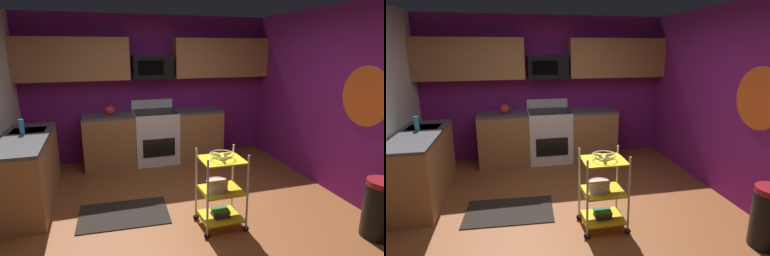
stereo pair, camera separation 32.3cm
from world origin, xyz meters
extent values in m
cube|color=brown|center=(0.00, 0.00, -0.02)|extent=(4.40, 4.80, 0.04)
cube|color=#751970|center=(0.00, 2.43, 1.30)|extent=(4.52, 0.06, 2.60)
cube|color=#751970|center=(2.23, 0.00, 1.30)|extent=(0.06, 4.80, 2.60)
cylinder|color=#E5591E|center=(2.20, -0.31, 1.45)|extent=(0.00, 0.75, 0.75)
cube|color=#9E6B3D|center=(0.00, 2.10, 0.44)|extent=(2.46, 0.60, 0.88)
cube|color=#4C4C51|center=(0.00, 2.10, 0.90)|extent=(2.46, 0.60, 0.04)
cube|color=#9E6B3D|center=(-1.90, 0.97, 0.44)|extent=(0.60, 1.67, 0.88)
cube|color=#4C4C51|center=(-1.90, 0.97, 0.90)|extent=(0.60, 1.67, 0.04)
cube|color=#B7BABC|center=(-1.90, 1.35, 0.84)|extent=(0.44, 0.36, 0.16)
cube|color=white|center=(0.01, 2.10, 0.46)|extent=(0.76, 0.64, 0.92)
cube|color=black|center=(0.01, 1.78, 0.35)|extent=(0.56, 0.01, 0.32)
cube|color=white|center=(0.01, 2.39, 1.01)|extent=(0.76, 0.06, 0.18)
cube|color=black|center=(0.01, 2.10, 0.93)|extent=(0.72, 0.60, 0.02)
cube|color=#9E6B3D|center=(-1.29, 2.23, 1.85)|extent=(1.81, 0.33, 0.70)
cube|color=#9E6B3D|center=(1.31, 2.23, 1.85)|extent=(1.79, 0.33, 0.70)
cube|color=black|center=(0.01, 2.21, 1.70)|extent=(0.70, 0.38, 0.40)
cube|color=black|center=(-0.05, 2.02, 1.70)|extent=(0.44, 0.01, 0.24)
cylinder|color=silver|center=(0.09, -0.49, 0.47)|extent=(0.02, 0.02, 0.88)
cylinder|color=black|center=(0.09, -0.49, 0.04)|extent=(0.07, 0.02, 0.07)
cylinder|color=silver|center=(0.56, -0.49, 0.47)|extent=(0.02, 0.02, 0.88)
cylinder|color=black|center=(0.56, -0.49, 0.04)|extent=(0.07, 0.02, 0.07)
cylinder|color=silver|center=(0.09, -0.08, 0.47)|extent=(0.02, 0.02, 0.88)
cylinder|color=black|center=(0.09, -0.08, 0.04)|extent=(0.07, 0.02, 0.07)
cylinder|color=silver|center=(0.56, -0.08, 0.47)|extent=(0.02, 0.02, 0.88)
cylinder|color=black|center=(0.56, -0.08, 0.04)|extent=(0.07, 0.02, 0.07)
cube|color=yellow|center=(0.33, -0.29, 0.12)|extent=(0.47, 0.41, 0.02)
cube|color=yellow|center=(0.33, -0.29, 0.45)|extent=(0.47, 0.41, 0.02)
cube|color=yellow|center=(0.33, -0.29, 0.82)|extent=(0.47, 0.41, 0.02)
torus|color=silver|center=(0.33, -0.29, 0.89)|extent=(0.27, 0.27, 0.01)
cylinder|color=silver|center=(0.33, -0.29, 0.84)|extent=(0.12, 0.12, 0.02)
ellipsoid|color=yellow|center=(0.37, -0.27, 0.87)|extent=(0.17, 0.09, 0.04)
ellipsoid|color=yellow|center=(0.29, -0.25, 0.87)|extent=(0.15, 0.14, 0.04)
ellipsoid|color=yellow|center=(0.31, -0.33, 0.87)|extent=(0.08, 0.17, 0.04)
cylinder|color=silver|center=(0.28, -0.29, 0.51)|extent=(0.24, 0.24, 0.11)
torus|color=silver|center=(0.28, -0.29, 0.57)|extent=(0.25, 0.25, 0.01)
cube|color=#1E4C8C|center=(0.33, -0.29, 0.14)|extent=(0.19, 0.17, 0.03)
cube|color=#B22626|center=(0.33, -0.29, 0.17)|extent=(0.19, 0.16, 0.02)
cube|color=#26723F|center=(0.33, -0.29, 0.19)|extent=(0.21, 0.18, 0.03)
sphere|color=red|center=(-0.76, 2.10, 0.99)|extent=(0.18, 0.18, 0.18)
sphere|color=black|center=(-0.76, 2.10, 1.08)|extent=(0.03, 0.03, 0.03)
cone|color=red|center=(-0.68, 2.10, 1.01)|extent=(0.09, 0.04, 0.06)
torus|color=black|center=(-0.76, 2.10, 1.10)|extent=(0.12, 0.01, 0.12)
cylinder|color=#2D8CBF|center=(-1.93, 1.14, 1.02)|extent=(0.06, 0.06, 0.20)
cylinder|color=black|center=(1.90, -0.99, 0.30)|extent=(0.34, 0.34, 0.60)
cube|color=black|center=(-0.73, 0.30, 0.01)|extent=(1.14, 0.76, 0.01)
camera|label=1|loc=(-0.95, -3.34, 2.02)|focal=29.32mm
camera|label=2|loc=(-0.64, -3.42, 2.02)|focal=29.32mm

